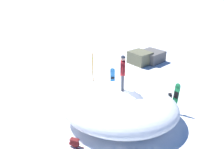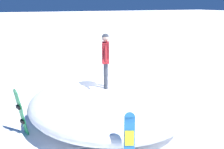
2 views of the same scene
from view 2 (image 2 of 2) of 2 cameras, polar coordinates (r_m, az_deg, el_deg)
name	(u,v)px [view 2 (image 2 of 2)]	position (r m, az deg, el deg)	size (l,w,h in m)	color
ground	(107,120)	(8.46, -1.21, -11.64)	(240.00, 240.00, 0.00)	white
snow_mound	(109,103)	(8.02, -0.85, -7.41)	(5.67, 4.78, 1.49)	white
snowboarder_standing	(106,56)	(7.14, -1.65, 4.84)	(1.01, 0.47, 1.77)	#333842
snowboard_primary_upright	(129,145)	(5.67, 4.43, -17.48)	(0.33, 0.34, 1.71)	#2672BF
snowboard_secondary_upright	(20,111)	(7.79, -22.34, -8.73)	(0.36, 0.32, 1.65)	#1E8C47
backpack_far	(150,94)	(10.32, 9.57, -5.02)	(0.58, 0.61, 0.40)	maroon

